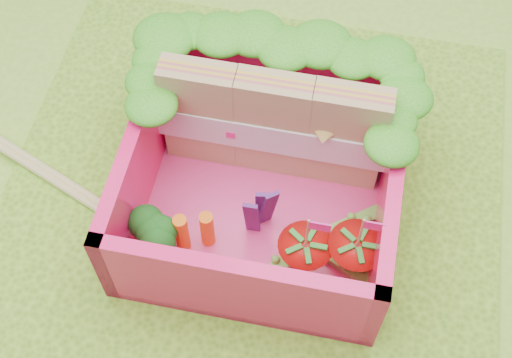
{
  "coord_description": "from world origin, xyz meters",
  "views": [
    {
      "loc": [
        0.4,
        -1.87,
        3.28
      ],
      "look_at": [
        0.04,
        -0.05,
        0.28
      ],
      "focal_mm": 50.0,
      "sensor_mm": 36.0,
      "label": 1
    }
  ],
  "objects_px": {
    "strawberry_left": "(304,257)",
    "chopsticks": "(51,176)",
    "broccoli": "(158,227)",
    "bento_box": "(263,178)",
    "sandwich_stack": "(274,125)",
    "strawberry_right": "(354,257)"
  },
  "relations": [
    {
      "from": "bento_box",
      "to": "strawberry_left",
      "type": "relative_size",
      "value": 2.6
    },
    {
      "from": "chopsticks",
      "to": "strawberry_left",
      "type": "bearing_deg",
      "value": -11.43
    },
    {
      "from": "bento_box",
      "to": "broccoli",
      "type": "xyz_separation_m",
      "value": [
        -0.45,
        -0.35,
        -0.04
      ]
    },
    {
      "from": "strawberry_right",
      "to": "broccoli",
      "type": "bearing_deg",
      "value": -177.08
    },
    {
      "from": "sandwich_stack",
      "to": "chopsticks",
      "type": "distance_m",
      "value": 1.24
    },
    {
      "from": "strawberry_left",
      "to": "chopsticks",
      "type": "height_order",
      "value": "strawberry_left"
    },
    {
      "from": "bento_box",
      "to": "strawberry_right",
      "type": "xyz_separation_m",
      "value": [
        0.5,
        -0.3,
        -0.08
      ]
    },
    {
      "from": "sandwich_stack",
      "to": "bento_box",
      "type": "bearing_deg",
      "value": -91.08
    },
    {
      "from": "strawberry_left",
      "to": "chopsticks",
      "type": "distance_m",
      "value": 1.45
    },
    {
      "from": "broccoli",
      "to": "strawberry_left",
      "type": "distance_m",
      "value": 0.71
    },
    {
      "from": "bento_box",
      "to": "strawberry_left",
      "type": "bearing_deg",
      "value": -52.22
    },
    {
      "from": "bento_box",
      "to": "sandwich_stack",
      "type": "xyz_separation_m",
      "value": [
        0.0,
        0.25,
        0.1
      ]
    },
    {
      "from": "strawberry_right",
      "to": "chopsticks",
      "type": "xyz_separation_m",
      "value": [
        -1.64,
        0.24,
        -0.17
      ]
    },
    {
      "from": "sandwich_stack",
      "to": "broccoli",
      "type": "distance_m",
      "value": 0.76
    },
    {
      "from": "bento_box",
      "to": "sandwich_stack",
      "type": "relative_size",
      "value": 1.09
    },
    {
      "from": "broccoli",
      "to": "chopsticks",
      "type": "height_order",
      "value": "broccoli"
    },
    {
      "from": "sandwich_stack",
      "to": "chopsticks",
      "type": "relative_size",
      "value": 0.57
    },
    {
      "from": "bento_box",
      "to": "strawberry_left",
      "type": "xyz_separation_m",
      "value": [
        0.27,
        -0.34,
        -0.09
      ]
    },
    {
      "from": "sandwich_stack",
      "to": "strawberry_right",
      "type": "relative_size",
      "value": 2.33
    },
    {
      "from": "bento_box",
      "to": "sandwich_stack",
      "type": "height_order",
      "value": "sandwich_stack"
    },
    {
      "from": "sandwich_stack",
      "to": "strawberry_left",
      "type": "distance_m",
      "value": 0.68
    },
    {
      "from": "strawberry_right",
      "to": "chopsticks",
      "type": "distance_m",
      "value": 1.67
    }
  ]
}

